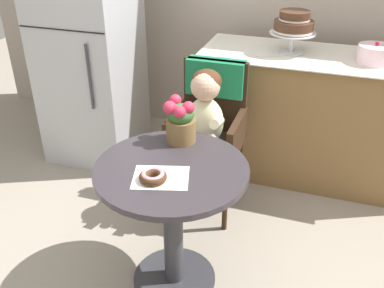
% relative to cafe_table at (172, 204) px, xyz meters
% --- Properties ---
extents(ground_plane, '(8.00, 8.00, 0.00)m').
position_rel_cafe_table_xyz_m(ground_plane, '(0.00, 0.00, -0.51)').
color(ground_plane, gray).
extents(cafe_table, '(0.72, 0.72, 0.72)m').
position_rel_cafe_table_xyz_m(cafe_table, '(0.00, 0.00, 0.00)').
color(cafe_table, '#332D33').
rests_on(cafe_table, ground).
extents(wicker_chair, '(0.42, 0.45, 0.95)m').
position_rel_cafe_table_xyz_m(wicker_chair, '(-0.03, 0.76, 0.13)').
color(wicker_chair, '#332114').
rests_on(wicker_chair, ground).
extents(seated_child, '(0.27, 0.32, 0.73)m').
position_rel_cafe_table_xyz_m(seated_child, '(-0.03, 0.60, 0.17)').
color(seated_child, beige).
rests_on(seated_child, ground).
extents(paper_napkin, '(0.29, 0.25, 0.00)m').
position_rel_cafe_table_xyz_m(paper_napkin, '(-0.01, -0.10, 0.21)').
color(paper_napkin, white).
rests_on(paper_napkin, cafe_table).
extents(donut_front, '(0.12, 0.12, 0.04)m').
position_rel_cafe_table_xyz_m(donut_front, '(-0.04, -0.13, 0.24)').
color(donut_front, '#4C2D19').
rests_on(donut_front, cafe_table).
extents(flower_vase, '(0.15, 0.15, 0.23)m').
position_rel_cafe_table_xyz_m(flower_vase, '(-0.04, 0.25, 0.33)').
color(flower_vase, brown).
rests_on(flower_vase, cafe_table).
extents(display_counter, '(1.56, 0.62, 0.90)m').
position_rel_cafe_table_xyz_m(display_counter, '(0.55, 1.30, -0.05)').
color(display_counter, olive).
rests_on(display_counter, ground).
extents(tiered_cake_stand, '(0.30, 0.30, 0.27)m').
position_rel_cafe_table_xyz_m(tiered_cake_stand, '(0.36, 1.30, 0.57)').
color(tiered_cake_stand, silver).
rests_on(tiered_cake_stand, display_counter).
extents(round_layer_cake, '(0.21, 0.21, 0.13)m').
position_rel_cafe_table_xyz_m(round_layer_cake, '(0.87, 1.26, 0.45)').
color(round_layer_cake, silver).
rests_on(round_layer_cake, display_counter).
extents(refrigerator, '(0.64, 0.63, 1.70)m').
position_rel_cafe_table_xyz_m(refrigerator, '(-1.05, 1.10, 0.34)').
color(refrigerator, '#B7BABF').
rests_on(refrigerator, ground).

